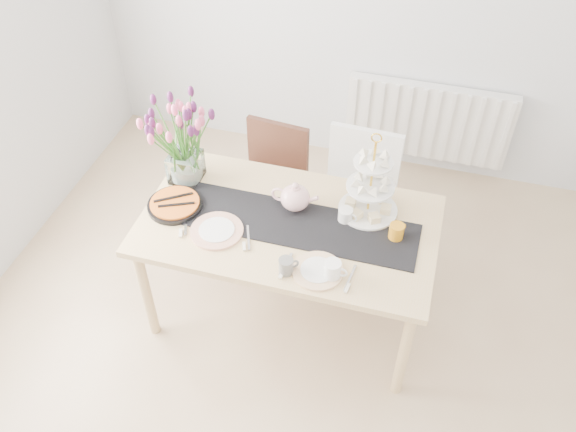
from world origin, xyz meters
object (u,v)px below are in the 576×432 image
(teapot, at_px, (295,198))
(plate_right, at_px, (318,271))
(tart_tin, at_px, (175,204))
(mug_grey, at_px, (286,266))
(dining_table, at_px, (289,233))
(chair_white, at_px, (358,190))
(mug_orange, at_px, (396,232))
(plate_left, at_px, (217,231))
(tulip_vase, at_px, (180,130))
(radiator, at_px, (428,121))
(mug_white, at_px, (332,270))
(cake_stand, at_px, (370,193))
(cream_jug, at_px, (345,215))
(chair_brown, at_px, (272,177))

(teapot, xyz_separation_m, plate_right, (0.23, -0.41, -0.07))
(tart_tin, xyz_separation_m, mug_grey, (0.72, -0.29, 0.03))
(dining_table, xyz_separation_m, chair_white, (0.28, 0.61, -0.14))
(mug_orange, distance_m, plate_left, 0.95)
(tart_tin, relative_size, plate_right, 1.18)
(tulip_vase, xyz_separation_m, mug_orange, (1.24, -0.15, -0.30))
(tulip_vase, bearing_deg, mug_orange, -7.03)
(plate_left, xyz_separation_m, plate_right, (0.58, -0.13, -0.00))
(chair_white, bearing_deg, mug_grey, -98.64)
(radiator, relative_size, tulip_vase, 1.90)
(dining_table, distance_m, mug_white, 0.46)
(cake_stand, xyz_separation_m, cream_jug, (-0.10, -0.10, -0.10))
(chair_white, height_order, teapot, teapot)
(dining_table, bearing_deg, plate_right, -51.52)
(chair_white, relative_size, teapot, 3.52)
(cream_jug, height_order, plate_left, cream_jug)
(teapot, bearing_deg, tulip_vase, 174.70)
(radiator, bearing_deg, chair_white, -108.90)
(chair_brown, bearing_deg, teapot, -54.33)
(chair_white, bearing_deg, radiator, 74.01)
(cake_stand, xyz_separation_m, mug_grey, (-0.31, -0.54, -0.09))
(cake_stand, height_order, mug_grey, cake_stand)
(tulip_vase, bearing_deg, radiator, 47.42)
(dining_table, height_order, plate_left, plate_left)
(mug_grey, distance_m, mug_white, 0.23)
(plate_left, bearing_deg, tart_tin, 157.62)
(teapot, relative_size, mug_grey, 2.94)
(cake_stand, relative_size, mug_orange, 5.10)
(mug_white, distance_m, plate_right, 0.09)
(chair_brown, relative_size, mug_grey, 9.50)
(mug_orange, bearing_deg, cake_stand, 82.35)
(radiator, distance_m, dining_table, 1.72)
(dining_table, height_order, chair_white, chair_white)
(dining_table, relative_size, chair_white, 1.75)
(mug_orange, bearing_deg, chair_brown, 89.75)
(teapot, bearing_deg, mug_orange, -6.04)
(teapot, xyz_separation_m, mug_grey, (0.08, -0.46, -0.04))
(cream_jug, bearing_deg, tulip_vase, -169.52)
(mug_white, distance_m, plate_left, 0.68)
(dining_table, xyz_separation_m, cake_stand, (0.39, 0.20, 0.21))
(chair_brown, bearing_deg, dining_table, -59.35)
(radiator, bearing_deg, cream_jug, -102.25)
(mug_orange, xyz_separation_m, plate_left, (-0.92, -0.21, -0.04))
(tulip_vase, height_order, mug_grey, tulip_vase)
(radiator, distance_m, tart_tin, 2.09)
(chair_white, height_order, tulip_vase, tulip_vase)
(radiator, bearing_deg, tulip_vase, -132.58)
(dining_table, height_order, mug_orange, mug_orange)
(radiator, distance_m, mug_grey, 2.04)
(teapot, relative_size, cream_jug, 3.24)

